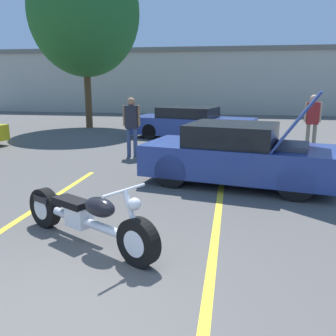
{
  "coord_description": "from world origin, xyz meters",
  "views": [
    {
      "loc": [
        1.6,
        -2.7,
        2.22
      ],
      "look_at": [
        0.56,
        3.29,
        0.8
      ],
      "focal_mm": 40.0,
      "sensor_mm": 36.0,
      "label": 1
    }
  ],
  "objects_px": {
    "motorcycle": "(86,218)",
    "spectator_by_show_car": "(312,118)",
    "parked_car_mid_row": "(192,124)",
    "spectator_midground": "(132,122)",
    "tree_background": "(84,12)",
    "show_car_hood_open": "(239,155)"
  },
  "relations": [
    {
      "from": "parked_car_mid_row",
      "to": "spectator_by_show_car",
      "type": "xyz_separation_m",
      "value": [
        4.06,
        -1.99,
        0.49
      ]
    },
    {
      "from": "tree_background",
      "to": "parked_car_mid_row",
      "type": "distance_m",
      "value": 7.61
    },
    {
      "from": "motorcycle",
      "to": "spectator_by_show_car",
      "type": "bearing_deg",
      "value": 90.27
    },
    {
      "from": "motorcycle",
      "to": "parked_car_mid_row",
      "type": "relative_size",
      "value": 0.47
    },
    {
      "from": "parked_car_mid_row",
      "to": "spectator_midground",
      "type": "relative_size",
      "value": 2.86
    },
    {
      "from": "tree_background",
      "to": "motorcycle",
      "type": "height_order",
      "value": "tree_background"
    },
    {
      "from": "spectator_by_show_car",
      "to": "spectator_midground",
      "type": "relative_size",
      "value": 1.03
    },
    {
      "from": "show_car_hood_open",
      "to": "spectator_by_show_car",
      "type": "xyz_separation_m",
      "value": [
        2.33,
        4.39,
        0.43
      ]
    },
    {
      "from": "spectator_by_show_car",
      "to": "spectator_midground",
      "type": "height_order",
      "value": "spectator_by_show_car"
    },
    {
      "from": "motorcycle",
      "to": "spectator_by_show_car",
      "type": "distance_m",
      "value": 9.09
    },
    {
      "from": "spectator_midground",
      "to": "parked_car_mid_row",
      "type": "bearing_deg",
      "value": 70.24
    },
    {
      "from": "motorcycle",
      "to": "tree_background",
      "type": "bearing_deg",
      "value": 140.8
    },
    {
      "from": "motorcycle",
      "to": "spectator_midground",
      "type": "height_order",
      "value": "spectator_midground"
    },
    {
      "from": "parked_car_mid_row",
      "to": "spectator_by_show_car",
      "type": "distance_m",
      "value": 4.55
    },
    {
      "from": "parked_car_mid_row",
      "to": "spectator_by_show_car",
      "type": "bearing_deg",
      "value": -11.69
    },
    {
      "from": "spectator_midground",
      "to": "motorcycle",
      "type": "bearing_deg",
      "value": -80.74
    },
    {
      "from": "show_car_hood_open",
      "to": "spectator_by_show_car",
      "type": "relative_size",
      "value": 2.41
    },
    {
      "from": "tree_background",
      "to": "show_car_hood_open",
      "type": "relative_size",
      "value": 1.89
    },
    {
      "from": "motorcycle",
      "to": "show_car_hood_open",
      "type": "distance_m",
      "value": 4.11
    },
    {
      "from": "spectator_by_show_car",
      "to": "spectator_midground",
      "type": "bearing_deg",
      "value": -161.49
    },
    {
      "from": "motorcycle",
      "to": "parked_car_mid_row",
      "type": "height_order",
      "value": "parked_car_mid_row"
    },
    {
      "from": "tree_background",
      "to": "spectator_by_show_car",
      "type": "height_order",
      "value": "tree_background"
    }
  ]
}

